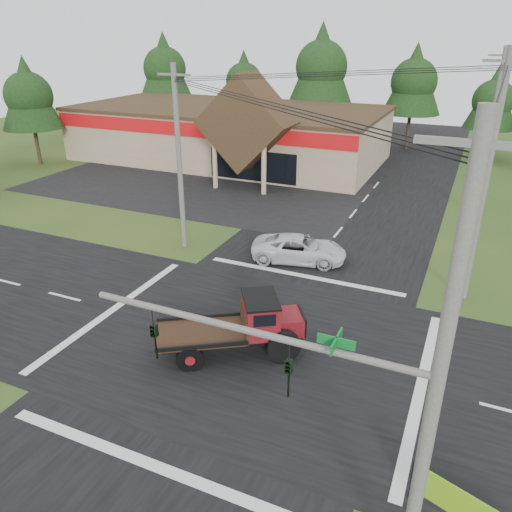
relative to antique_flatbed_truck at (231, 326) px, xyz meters
The scene contains 18 objects.
ground 1.50m from the antique_flatbed_truck, 65.13° to the left, with size 120.00×120.00×0.00m, color #284619.
road_ns 1.49m from the antique_flatbed_truck, 65.13° to the left, with size 12.00×120.00×0.02m, color black.
road_ew 1.49m from the antique_flatbed_truck, 65.13° to the left, with size 120.00×12.00×0.02m, color black.
parking_apron 24.05m from the antique_flatbed_truck, 124.61° to the left, with size 28.00×14.00×0.02m, color black.
cvs_building 34.04m from the antique_flatbed_truck, 116.83° to the left, with size 30.40×18.20×9.19m.
traffic_signal_mast 9.68m from the antique_flatbed_truck, 47.46° to the right, with size 8.12×0.24×7.00m.
utility_pole_nr 11.24m from the antique_flatbed_truck, 40.58° to the right, with size 2.00×0.30×11.00m.
utility_pole_nw 12.35m from the antique_flatbed_truck, 131.07° to the left, with size 2.00×0.30×10.50m.
utility_pole_ne 12.98m from the antique_flatbed_truck, 46.38° to the left, with size 2.00×0.30×11.50m.
utility_pole_n 24.67m from the antique_flatbed_truck, 69.85° to the left, with size 2.00×0.30×11.20m.
tree_row_a 50.87m from the antique_flatbed_truck, 126.02° to the left, with size 6.72×6.72×12.12m.
tree_row_b 47.38m from the antique_flatbed_truck, 114.67° to the left, with size 5.60×5.60×10.10m.
tree_row_c 43.52m from the antique_flatbed_truck, 103.00° to the left, with size 7.28×7.28×13.13m.
tree_row_d 43.21m from the antique_flatbed_truck, 89.52° to the left, with size 6.16×6.16×11.11m.
tree_row_e 41.89m from the antique_flatbed_truck, 78.42° to the left, with size 5.04×5.04×9.09m.
tree_side_w 38.24m from the antique_flatbed_truck, 146.72° to the left, with size 5.60×5.60×10.10m.
antique_flatbed_truck is the anchor object (origin of this frame).
white_pickup 9.61m from the antique_flatbed_truck, 93.13° to the left, with size 2.45×5.30×1.47m, color silver.
Camera 1 is at (7.47, -15.89, 11.96)m, focal length 35.00 mm.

